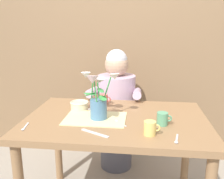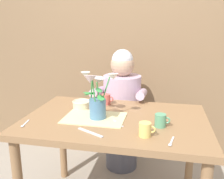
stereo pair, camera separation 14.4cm
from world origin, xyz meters
name	(u,v)px [view 1 (the left image)]	position (x,y,z in m)	size (l,w,h in m)	color
wood_panel_backdrop	(127,34)	(0.00, 1.05, 1.25)	(4.00, 0.10, 2.50)	brown
dining_table	(116,131)	(0.00, 0.00, 0.64)	(1.20, 0.80, 0.74)	olive
seated_person	(116,111)	(-0.06, 0.62, 0.56)	(0.45, 0.47, 1.14)	#4C4C56
striped_placemat	(95,118)	(-0.13, -0.04, 0.74)	(0.40, 0.28, 0.01)	beige
flower_vase	(98,99)	(-0.11, -0.04, 0.88)	(0.28, 0.26, 0.32)	teal
ceramic_bowl	(80,105)	(-0.28, 0.14, 0.77)	(0.14, 0.14, 0.06)	beige
dinner_knife	(95,133)	(-0.09, -0.26, 0.74)	(0.19, 0.02, 0.01)	silver
ceramic_mug	(150,128)	(0.22, -0.24, 0.78)	(0.09, 0.07, 0.08)	#E5C666
tea_cup	(104,99)	(-0.13, 0.27, 0.78)	(0.09, 0.07, 0.08)	#CC564C
coffee_cup	(163,119)	(0.30, -0.09, 0.78)	(0.09, 0.07, 0.08)	#569970
spoon_0	(119,122)	(0.02, -0.08, 0.74)	(0.09, 0.10, 0.01)	silver
spoon_1	(93,109)	(-0.19, 0.15, 0.74)	(0.12, 0.05, 0.01)	silver
spoon_2	(24,128)	(-0.53, -0.24, 0.74)	(0.03, 0.12, 0.01)	silver
spoon_3	(177,140)	(0.35, -0.30, 0.74)	(0.04, 0.12, 0.01)	silver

